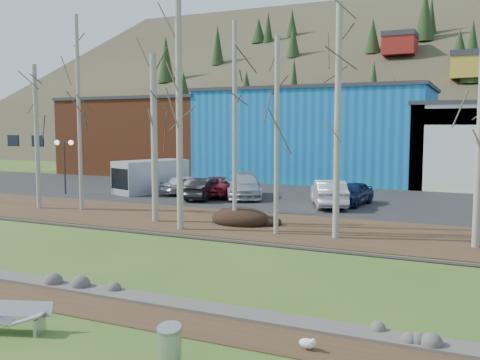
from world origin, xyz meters
The scene contains 29 objects.
ground centered at (0.00, 0.00, 0.00)m, with size 200.00×200.00×0.00m, color #39551D.
dirt_strip centered at (0.00, 2.10, 0.01)m, with size 80.00×1.80×0.03m, color #382616.
near_bank_rocks centered at (0.00, 3.10, 0.00)m, with size 80.00×0.80×0.50m, color #47423D, non-canonical shape.
river centered at (0.00, 7.20, 0.00)m, with size 80.00×8.00×0.90m, color black, non-canonical shape.
far_bank_rocks centered at (0.00, 11.30, 0.00)m, with size 80.00×0.80×0.46m, color #47423D, non-canonical shape.
far_bank centered at (0.00, 14.50, 0.07)m, with size 80.00×7.00×0.15m, color #382616.
parking_lot centered at (0.00, 25.00, 0.07)m, with size 80.00×14.00×0.14m, color black.
building_brick centered at (-24.00, 39.00, 3.91)m, with size 16.32×12.24×7.80m.
building_blue centered at (-6.00, 39.00, 4.16)m, with size 20.40×12.24×8.30m.
hillside centered at (0.00, 84.00, 17.50)m, with size 160.00×72.00×35.00m, color #332A1E, non-canonical shape.
bench_damaged centered at (-1.83, -0.16, 0.37)m, with size 1.72×1.03×0.73m.
litter_bin centered at (2.57, -0.27, 0.41)m, with size 0.48×0.48×0.83m, color #A5A8AB.
seagull centered at (4.84, 1.71, 0.18)m, with size 0.44×0.23×0.33m.
dirt_mound centered at (-2.55, 14.37, 0.44)m, with size 2.98×2.10×0.58m, color black.
birch_0 centered at (-15.31, 14.05, 4.28)m, with size 0.26×0.26×8.25m.
birch_1 centered at (-12.64, 14.60, 5.60)m, with size 0.21×0.21×10.90m.
birch_2 centered at (-6.74, 13.24, 4.29)m, with size 0.32×0.32×8.29m.
birch_3 centered at (-4.50, 11.93, 5.49)m, with size 0.29×0.29×10.67m.
birch_4 centered at (-2.65, 13.92, 4.97)m, with size 0.22×0.22×9.64m.
birch_5 centered at (-0.10, 12.80, 4.45)m, with size 0.21×0.21×8.60m.
birch_6 centered at (2.52, 13.03, 5.06)m, with size 0.27×0.27×9.81m.
street_lamp centered at (-18.68, 19.86, 3.12)m, with size 1.44×0.52×3.79m.
car_0 centered at (-10.75, 23.23, 0.81)m, with size 1.58×3.93×1.34m, color silver.
car_1 centered at (-8.45, 21.51, 0.85)m, with size 1.50×4.29×1.41m, color black.
car_2 centered at (-8.22, 23.11, 0.82)m, with size 2.27×4.92×1.37m, color maroon.
car_3 centered at (-6.36, 23.30, 0.93)m, with size 2.22×5.46×1.58m, color #A8ACB0.
car_4 centered at (0.98, 22.99, 0.83)m, with size 1.64×4.07×1.39m, color #112042.
car_5 centered at (-0.14, 21.70, 0.94)m, with size 1.70×4.87×1.61m, color silver.
van_grey centered at (-13.72, 22.88, 1.30)m, with size 3.89×5.73×2.32m.
Camera 1 is at (8.16, -9.08, 4.87)m, focal length 40.00 mm.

